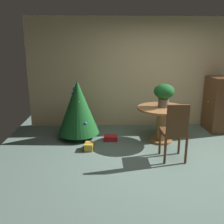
{
  "coord_description": "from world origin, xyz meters",
  "views": [
    {
      "loc": [
        -1.22,
        -3.74,
        1.94
      ],
      "look_at": [
        -1.06,
        0.49,
        0.8
      ],
      "focal_mm": 39.31,
      "sensor_mm": 36.0,
      "label": 1
    }
  ],
  "objects_px": {
    "wooden_cabinet": "(219,104)",
    "wooden_chair_near": "(175,129)",
    "holiday_tree": "(78,107)",
    "gift_box_red": "(111,138)",
    "round_dining_table": "(162,118)",
    "gift_box_gold": "(89,146)",
    "flower_vase": "(164,93)"
  },
  "relations": [
    {
      "from": "gift_box_gold",
      "to": "wooden_cabinet",
      "type": "distance_m",
      "value": 3.2
    },
    {
      "from": "round_dining_table",
      "to": "gift_box_red",
      "type": "xyz_separation_m",
      "value": [
        -1.06,
        0.07,
        -0.46
      ]
    },
    {
      "from": "holiday_tree",
      "to": "gift_box_red",
      "type": "relative_size",
      "value": 4.29
    },
    {
      "from": "round_dining_table",
      "to": "holiday_tree",
      "type": "height_order",
      "value": "holiday_tree"
    },
    {
      "from": "round_dining_table",
      "to": "gift_box_gold",
      "type": "xyz_separation_m",
      "value": [
        -1.49,
        -0.4,
        -0.45
      ]
    },
    {
      "from": "round_dining_table",
      "to": "wooden_cabinet",
      "type": "distance_m",
      "value": 1.62
    },
    {
      "from": "wooden_chair_near",
      "to": "gift_box_red",
      "type": "bearing_deg",
      "value": 137.24
    },
    {
      "from": "round_dining_table",
      "to": "gift_box_red",
      "type": "relative_size",
      "value": 3.54
    },
    {
      "from": "flower_vase",
      "to": "wooden_chair_near",
      "type": "distance_m",
      "value": 1.04
    },
    {
      "from": "round_dining_table",
      "to": "wooden_chair_near",
      "type": "relative_size",
      "value": 1.0
    },
    {
      "from": "gift_box_red",
      "to": "gift_box_gold",
      "type": "distance_m",
      "value": 0.63
    },
    {
      "from": "round_dining_table",
      "to": "holiday_tree",
      "type": "xyz_separation_m",
      "value": [
        -1.75,
        0.29,
        0.16
      ]
    },
    {
      "from": "gift_box_gold",
      "to": "wooden_cabinet",
      "type": "xyz_separation_m",
      "value": [
        2.97,
        1.05,
        0.56
      ]
    },
    {
      "from": "wooden_cabinet",
      "to": "gift_box_red",
      "type": "bearing_deg",
      "value": -166.99
    },
    {
      "from": "flower_vase",
      "to": "wooden_cabinet",
      "type": "height_order",
      "value": "wooden_cabinet"
    },
    {
      "from": "gift_box_red",
      "to": "holiday_tree",
      "type": "bearing_deg",
      "value": 162.74
    },
    {
      "from": "gift_box_gold",
      "to": "wooden_cabinet",
      "type": "relative_size",
      "value": 0.19
    },
    {
      "from": "wooden_cabinet",
      "to": "holiday_tree",
      "type": "bearing_deg",
      "value": -173.4
    },
    {
      "from": "wooden_cabinet",
      "to": "wooden_chair_near",
      "type": "bearing_deg",
      "value": -133.27
    },
    {
      "from": "holiday_tree",
      "to": "gift_box_gold",
      "type": "bearing_deg",
      "value": -69.28
    },
    {
      "from": "flower_vase",
      "to": "holiday_tree",
      "type": "height_order",
      "value": "holiday_tree"
    },
    {
      "from": "wooden_chair_near",
      "to": "round_dining_table",
      "type": "bearing_deg",
      "value": 90.0
    },
    {
      "from": "wooden_chair_near",
      "to": "holiday_tree",
      "type": "xyz_separation_m",
      "value": [
        -1.75,
        1.2,
        0.11
      ]
    },
    {
      "from": "holiday_tree",
      "to": "wooden_cabinet",
      "type": "relative_size",
      "value": 0.99
    },
    {
      "from": "holiday_tree",
      "to": "wooden_chair_near",
      "type": "bearing_deg",
      "value": -34.36
    },
    {
      "from": "gift_box_gold",
      "to": "flower_vase",
      "type": "bearing_deg",
      "value": 15.72
    },
    {
      "from": "round_dining_table",
      "to": "gift_box_red",
      "type": "bearing_deg",
      "value": 176.15
    },
    {
      "from": "wooden_chair_near",
      "to": "gift_box_red",
      "type": "distance_m",
      "value": 1.54
    },
    {
      "from": "round_dining_table",
      "to": "wooden_chair_near",
      "type": "xyz_separation_m",
      "value": [
        0.0,
        -0.91,
        0.06
      ]
    },
    {
      "from": "flower_vase",
      "to": "gift_box_gold",
      "type": "height_order",
      "value": "flower_vase"
    },
    {
      "from": "holiday_tree",
      "to": "gift_box_gold",
      "type": "relative_size",
      "value": 5.18
    },
    {
      "from": "holiday_tree",
      "to": "gift_box_red",
      "type": "height_order",
      "value": "holiday_tree"
    }
  ]
}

